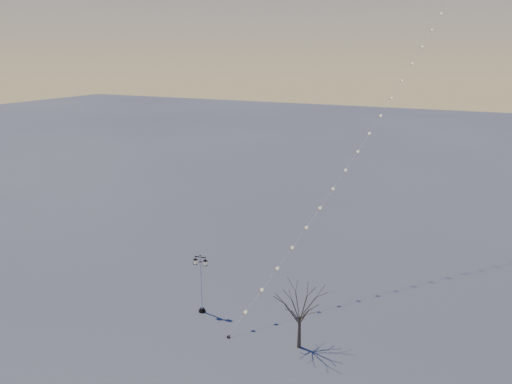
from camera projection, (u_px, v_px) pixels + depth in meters
The scene contains 4 objects.
ground at pixel (222, 331), 34.30m from camera, with size 300.00×300.00×0.00m, color #494A4A.
street_lamp at pixel (201, 281), 36.10m from camera, with size 1.16×0.53×4.60m.
bare_tree at pixel (300, 308), 31.61m from camera, with size 2.50×2.50×4.15m.
kite_train at pixel (404, 56), 43.30m from camera, with size 14.24×41.50×37.07m.
Camera 1 is at (15.16, -26.34, 18.78)m, focal length 34.44 mm.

